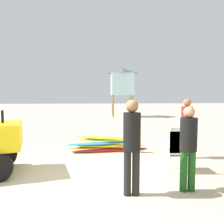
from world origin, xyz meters
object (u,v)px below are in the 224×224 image
Objects in this scene: lifeguard_near_left at (132,141)px; lifeguard_tower at (122,82)px; surfboard_pile at (107,144)px; lifeguard_near_center at (187,124)px; lifeguard_near_right at (188,143)px; stacked_plastic_chairs at (178,146)px.

lifeguard_tower reaches higher than lifeguard_near_left.
surfboard_pile is 11.65m from lifeguard_tower.
lifeguard_near_left reaches higher than lifeguard_near_center.
lifeguard_near_center is 1.07× the size of lifeguard_near_right.
lifeguard_near_left is 0.44× the size of lifeguard_tower.
lifeguard_tower reaches higher than lifeguard_near_right.
lifeguard_near_right reaches higher than surfboard_pile.
lifeguard_near_right is at bearing -90.75° from lifeguard_tower.
lifeguard_near_left is 1.08× the size of lifeguard_near_right.
lifeguard_tower reaches higher than stacked_plastic_chairs.
surfboard_pile is at bearing 157.75° from lifeguard_near_center.
lifeguard_near_center is at bearing -22.25° from surfboard_pile.
lifeguard_near_right is at bearing -111.22° from lifeguard_near_center.
surfboard_pile is at bearing 96.27° from lifeguard_near_left.
surfboard_pile is at bearing -98.35° from lifeguard_tower.
lifeguard_tower is (-0.65, 12.15, 1.93)m from lifeguard_near_center.
lifeguard_tower is (1.29, 14.43, 1.92)m from lifeguard_near_left.
lifeguard_tower is at bearing 89.25° from lifeguard_near_right.
lifeguard_near_center is at bearing 49.50° from lifeguard_near_left.
lifeguard_near_left is at bearing -83.73° from surfboard_pile.
surfboard_pile is 3.33m from lifeguard_near_left.
lifeguard_near_left reaches higher than stacked_plastic_chairs.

